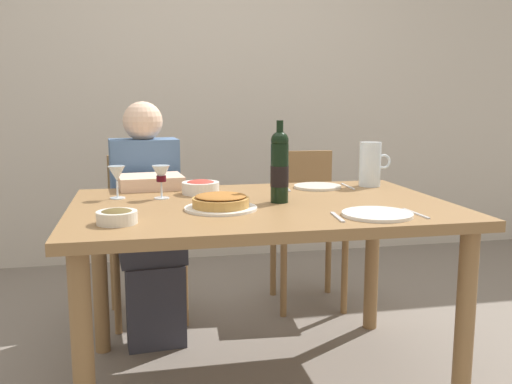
# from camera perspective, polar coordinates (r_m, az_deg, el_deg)

# --- Properties ---
(ground_plane) EXTENTS (8.00, 8.00, 0.00)m
(ground_plane) POSITION_cam_1_polar(r_m,az_deg,el_deg) (2.51, 0.51, -18.43)
(ground_plane) COLOR slate
(back_wall) EXTENTS (8.00, 0.10, 2.80)m
(back_wall) POSITION_cam_1_polar(r_m,az_deg,el_deg) (4.15, -5.37, 12.55)
(back_wall) COLOR beige
(back_wall) RESTS_ON ground
(dining_table) EXTENTS (1.50, 1.00, 0.76)m
(dining_table) POSITION_cam_1_polar(r_m,az_deg,el_deg) (2.28, 0.54, -3.41)
(dining_table) COLOR olive
(dining_table) RESTS_ON ground
(wine_bottle) EXTENTS (0.07, 0.07, 0.33)m
(wine_bottle) POSITION_cam_1_polar(r_m,az_deg,el_deg) (2.25, 2.40, 2.55)
(wine_bottle) COLOR black
(wine_bottle) RESTS_ON dining_table
(water_pitcher) EXTENTS (0.16, 0.10, 0.21)m
(water_pitcher) POSITION_cam_1_polar(r_m,az_deg,el_deg) (2.73, 11.49, 2.52)
(water_pitcher) COLOR silver
(water_pitcher) RESTS_ON dining_table
(baked_tart) EXTENTS (0.28, 0.28, 0.06)m
(baked_tart) POSITION_cam_1_polar(r_m,az_deg,el_deg) (2.13, -3.59, -1.04)
(baked_tart) COLOR white
(baked_tart) RESTS_ON dining_table
(salad_bowl) EXTENTS (0.16, 0.16, 0.06)m
(salad_bowl) POSITION_cam_1_polar(r_m,az_deg,el_deg) (2.48, -5.64, 0.55)
(salad_bowl) COLOR white
(salad_bowl) RESTS_ON dining_table
(olive_bowl) EXTENTS (0.14, 0.14, 0.05)m
(olive_bowl) POSITION_cam_1_polar(r_m,az_deg,el_deg) (1.94, -13.92, -2.38)
(olive_bowl) COLOR silver
(olive_bowl) RESTS_ON dining_table
(wine_glass_left_diner) EXTENTS (0.07, 0.07, 0.14)m
(wine_glass_left_diner) POSITION_cam_1_polar(r_m,az_deg,el_deg) (2.37, -9.59, 1.68)
(wine_glass_left_diner) COLOR silver
(wine_glass_left_diner) RESTS_ON dining_table
(wine_glass_right_diner) EXTENTS (0.07, 0.07, 0.14)m
(wine_glass_right_diner) POSITION_cam_1_polar(r_m,az_deg,el_deg) (2.41, -13.93, 1.69)
(wine_glass_right_diner) COLOR silver
(wine_glass_right_diner) RESTS_ON dining_table
(dinner_plate_left_setting) EXTENTS (0.25, 0.25, 0.01)m
(dinner_plate_left_setting) POSITION_cam_1_polar(r_m,az_deg,el_deg) (2.06, 12.19, -2.21)
(dinner_plate_left_setting) COLOR white
(dinner_plate_left_setting) RESTS_ON dining_table
(dinner_plate_right_setting) EXTENTS (0.22, 0.22, 0.01)m
(dinner_plate_right_setting) POSITION_cam_1_polar(r_m,az_deg,el_deg) (2.65, 6.25, 0.55)
(dinner_plate_right_setting) COLOR silver
(dinner_plate_right_setting) RESTS_ON dining_table
(fork_left_setting) EXTENTS (0.03, 0.16, 0.00)m
(fork_left_setting) POSITION_cam_1_polar(r_m,az_deg,el_deg) (2.00, 8.25, -2.51)
(fork_left_setting) COLOR silver
(fork_left_setting) RESTS_ON dining_table
(knife_left_setting) EXTENTS (0.02, 0.18, 0.00)m
(knife_left_setting) POSITION_cam_1_polar(r_m,az_deg,el_deg) (2.12, 15.89, -2.10)
(knife_left_setting) COLOR silver
(knife_left_setting) RESTS_ON dining_table
(knife_right_setting) EXTENTS (0.02, 0.18, 0.00)m
(knife_right_setting) POSITION_cam_1_polar(r_m,az_deg,el_deg) (2.70, 9.28, 0.58)
(knife_right_setting) COLOR silver
(knife_right_setting) RESTS_ON dining_table
(spoon_right_setting) EXTENTS (0.03, 0.16, 0.00)m
(spoon_right_setting) POSITION_cam_1_polar(r_m,az_deg,el_deg) (2.61, 3.12, 0.37)
(spoon_right_setting) COLOR silver
(spoon_right_setting) RESTS_ON dining_table
(chair_left) EXTENTS (0.43, 0.43, 0.87)m
(chair_left) POSITION_cam_1_polar(r_m,az_deg,el_deg) (3.12, -11.23, -3.28)
(chair_left) COLOR olive
(chair_left) RESTS_ON ground
(diner_left) EXTENTS (0.36, 0.53, 1.16)m
(diner_left) POSITION_cam_1_polar(r_m,az_deg,el_deg) (2.86, -10.89, -1.96)
(diner_left) COLOR #4C6B93
(diner_left) RESTS_ON ground
(chair_right) EXTENTS (0.43, 0.43, 0.87)m
(chair_right) POSITION_cam_1_polar(r_m,az_deg,el_deg) (3.27, 4.97, -2.52)
(chair_right) COLOR olive
(chair_right) RESTS_ON ground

